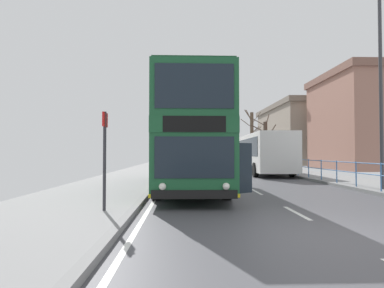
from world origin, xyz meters
TOP-DOWN VIEW (x-y plane):
  - ground at (-0.72, -0.00)m, footprint 15.80×140.00m
  - double_decker_bus_main at (-2.71, 8.21)m, footprint 3.25×10.73m
  - background_bus_far_lane at (3.05, 18.49)m, footprint 2.91×9.84m
  - pedestrian_railing_far_kerb at (4.45, 13.32)m, footprint 0.05×25.12m
  - bus_stop_sign_near at (-4.97, 2.28)m, footprint 0.08×0.44m
  - street_lamp_far_side at (5.02, 7.02)m, footprint 0.28×0.60m
  - bare_tree_far_00 at (5.86, 36.14)m, footprint 2.78×1.94m
  - bare_tree_far_01 at (6.06, 30.00)m, footprint 2.56×1.80m
  - background_building_00 at (16.94, 43.21)m, footprint 13.85×18.47m
  - background_building_01 at (16.65, 26.40)m, footprint 11.03×11.05m

SIDE VIEW (x-z plane):
  - ground at x=-0.72m, z-range -0.06..0.14m
  - pedestrian_railing_far_kerb at x=4.45m, z-range 0.32..1.40m
  - background_bus_far_lane at x=3.05m, z-range 0.14..3.10m
  - bus_stop_sign_near at x=-4.97m, z-range 0.44..2.92m
  - double_decker_bus_main at x=-2.71m, z-range 0.10..4.43m
  - bare_tree_far_01 at x=6.06m, z-range -0.19..5.68m
  - bare_tree_far_00 at x=5.86m, z-range 0.22..7.06m
  - background_building_00 at x=16.94m, z-range 0.03..8.75m
  - street_lamp_far_side at x=5.02m, z-range 0.76..8.87m
  - background_building_01 at x=16.65m, z-range 0.03..9.63m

